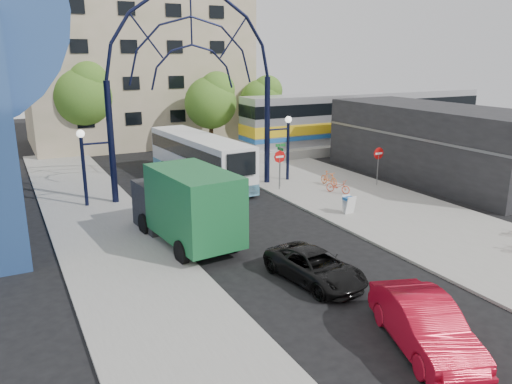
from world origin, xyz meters
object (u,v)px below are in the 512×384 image
stop_sign (280,160)px  green_truck (185,205)px  tree_north_a (212,100)px  black_suv (315,267)px  train_car (368,116)px  tree_north_b (83,93)px  bike_near_b (329,178)px  street_name_sign (280,156)px  sandwich_board (349,202)px  bike_near_a (338,186)px  gateway_arch (192,51)px  do_not_enter_sign (378,157)px  red_sedan (424,325)px  city_bus (199,158)px  tree_north_c (263,99)px

stop_sign → green_truck: bearing=-145.4°
tree_north_a → black_suv: tree_north_a is taller
train_car → tree_north_b: 25.27m
green_truck → bike_near_b: 12.79m
street_name_sign → sandwich_board: (0.40, -6.62, -1.39)m
tree_north_b → bike_near_b: bearing=-56.9°
tree_north_b → bike_near_a: bearing=-60.5°
tree_north_a → train_car: bearing=-15.8°
gateway_arch → bike_near_a: (7.60, -4.39, -8.02)m
do_not_enter_sign → train_car: (9.00, 12.00, 0.93)m
green_truck → do_not_enter_sign: bearing=8.8°
do_not_enter_sign → black_suv: do_not_enter_sign is taller
gateway_arch → bike_near_b: size_ratio=8.96×
do_not_enter_sign → red_sedan: bearing=-126.6°
city_bus → sandwich_board: bearing=-71.9°
green_truck → red_sedan: green_truck is taller
stop_sign → sandwich_board: size_ratio=2.53×
do_not_enter_sign → city_bus: (-9.74, 6.64, -0.34)m
tree_north_a → green_truck: tree_north_a is taller
black_suv → bike_near_a: (8.13, 9.54, -0.07)m
tree_north_a → city_bus: 10.89m
street_name_sign → train_car: size_ratio=0.11×
red_sedan → gateway_arch: bearing=108.2°
tree_north_b → bike_near_a: 23.81m
do_not_enter_sign → red_sedan: size_ratio=0.52×
gateway_arch → street_name_sign: gateway_arch is taller
train_car → tree_north_a: bearing=164.2°
stop_sign → tree_north_a: size_ratio=0.36×
street_name_sign → tree_north_c: tree_north_c is taller
city_bus → black_suv: bearing=-100.3°
street_name_sign → train_car: 17.55m
train_car → green_truck: size_ratio=3.46×
stop_sign → bike_near_b: size_ratio=1.64×
green_truck → sandwich_board: bearing=-7.5°
bike_near_a → red_sedan: bearing=-145.5°
gateway_arch → tree_north_b: bearing=103.7°
tree_north_c → bike_near_b: (-3.92, -16.51, -3.70)m
stop_sign → bike_near_b: bearing=-9.6°
tree_north_a → green_truck: size_ratio=0.96×
stop_sign → train_car: 18.22m
city_bus → green_truck: bearing=-118.6°
do_not_enter_sign → tree_north_c: 18.11m
green_truck → street_name_sign: bearing=30.5°
tree_north_b → black_suv: 30.40m
train_car → gateway_arch: bearing=-158.2°
train_car → black_suv: bearing=-133.1°
tree_north_c → red_sedan: 35.48m
tree_north_b → tree_north_c: tree_north_b is taller
city_bus → stop_sign: bearing=-56.8°
tree_north_c → bike_near_a: tree_north_c is taller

